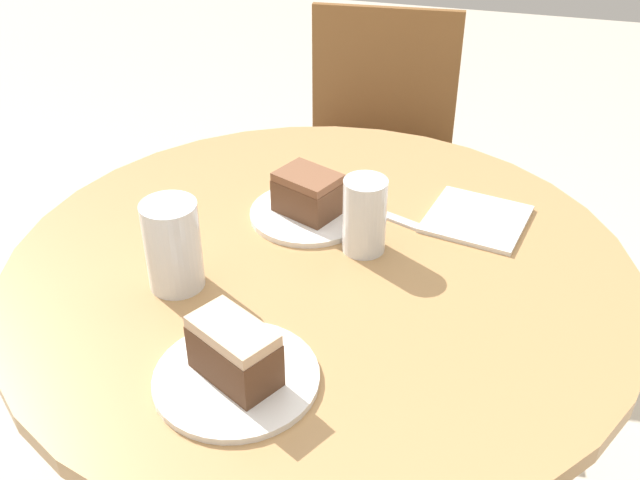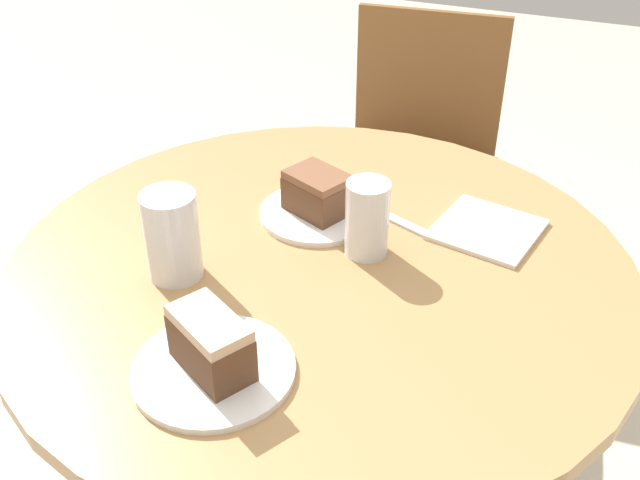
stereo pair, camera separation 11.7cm
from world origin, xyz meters
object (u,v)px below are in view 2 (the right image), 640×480
at_px(plate_near, 318,213).
at_px(glass_lemonade, 173,240).
at_px(chair, 413,171).
at_px(cake_slice_far, 211,343).
at_px(plate_far, 214,370).
at_px(glass_water, 367,222).
at_px(cake_slice_near, 318,192).

distance_m(plate_near, glass_lemonade, 0.28).
distance_m(chair, cake_slice_far, 1.21).
bearing_deg(plate_near, plate_far, -87.20).
bearing_deg(glass_water, chair, 99.38).
height_order(plate_far, glass_lemonade, glass_lemonade).
relative_size(chair, plate_near, 4.25).
relative_size(plate_near, plate_far, 0.94).
height_order(plate_far, cake_slice_far, cake_slice_far).
bearing_deg(cake_slice_far, plate_near, 92.80).
bearing_deg(glass_lemonade, chair, 83.26).
height_order(glass_lemonade, glass_water, glass_lemonade).
xyz_separation_m(plate_far, cake_slice_far, (0.00, 0.00, 0.05)).
bearing_deg(cake_slice_far, plate_far, 0.00).
bearing_deg(plate_near, glass_water, -32.79).
height_order(cake_slice_far, glass_water, glass_water).
bearing_deg(cake_slice_far, glass_water, 74.48).
xyz_separation_m(cake_slice_far, glass_water, (0.09, 0.34, 0.01)).
relative_size(cake_slice_near, glass_lemonade, 0.89).
height_order(plate_near, glass_water, glass_water).
distance_m(plate_far, glass_lemonade, 0.24).
bearing_deg(glass_water, plate_far, -105.52).
xyz_separation_m(chair, cake_slice_near, (0.02, -0.75, 0.34)).
height_order(chair, plate_far, chair).
bearing_deg(plate_far, plate_near, 92.80).
bearing_deg(plate_far, glass_water, 74.48).
distance_m(plate_near, glass_water, 0.15).
bearing_deg(chair, plate_near, -93.07).
distance_m(cake_slice_near, cake_slice_far, 0.41).
bearing_deg(glass_lemonade, cake_slice_far, -47.24).
xyz_separation_m(plate_far, glass_lemonade, (-0.16, 0.17, 0.06)).
xyz_separation_m(plate_far, glass_water, (0.09, 0.34, 0.05)).
distance_m(plate_far, cake_slice_near, 0.42).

